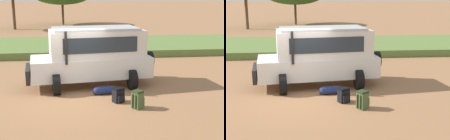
% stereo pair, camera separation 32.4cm
% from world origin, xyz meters
% --- Properties ---
extents(ground_plane, '(320.00, 320.00, 0.00)m').
position_xyz_m(ground_plane, '(0.00, 0.00, 0.00)').
color(ground_plane, '#936642').
extents(grass_bank, '(120.00, 7.00, 0.44)m').
position_xyz_m(grass_bank, '(0.00, 10.51, 0.22)').
color(grass_bank, '#5B7538').
rests_on(grass_bank, ground_plane).
extents(safari_vehicle, '(5.45, 3.13, 2.44)m').
position_xyz_m(safari_vehicle, '(0.83, 1.61, 1.29)').
color(safari_vehicle, silver).
rests_on(safari_vehicle, ground_plane).
extents(backpack_beside_front_wheel, '(0.46, 0.44, 0.63)m').
position_xyz_m(backpack_beside_front_wheel, '(2.14, -1.38, 0.31)').
color(backpack_beside_front_wheel, '#42562D').
rests_on(backpack_beside_front_wheel, ground_plane).
extents(backpack_cluster_center, '(0.45, 0.47, 0.53)m').
position_xyz_m(backpack_cluster_center, '(1.58, -0.69, 0.26)').
color(backpack_cluster_center, black).
rests_on(backpack_cluster_center, ground_plane).
extents(duffel_bag_low_black_case, '(0.90, 0.40, 0.42)m').
position_xyz_m(duffel_bag_low_black_case, '(1.17, 0.27, 0.16)').
color(duffel_bag_low_black_case, navy).
rests_on(duffel_bag_low_black_case, ground_plane).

